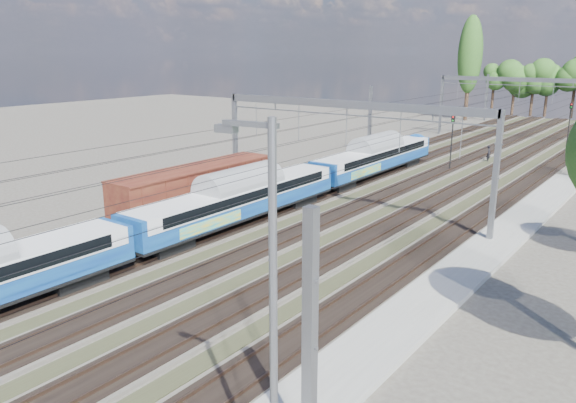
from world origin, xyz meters
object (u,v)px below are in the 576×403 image
Objects in this scene: freight_boxcar at (196,188)px; signal_far at (570,120)px; emu_train at (236,194)px; signal_near at (452,136)px; lamp_post at (270,315)px; worker at (489,154)px.

signal_far is at bearing 72.22° from freight_boxcar.
signal_near reaches higher than emu_train.
emu_train is 26.78m from lamp_post.
lamp_post is at bearing -40.48° from freight_boxcar.
emu_train reaches higher than freight_boxcar.
lamp_post is (13.38, -48.21, 2.27)m from signal_near.
signal_near is at bearing -84.99° from signal_far.
signal_near reaches higher than worker.
signal_far is 0.54× the size of lamp_post.
signal_far reaches higher than freight_boxcar.
signal_far is at bearing 67.36° from signal_near.
worker is at bearing 79.80° from emu_train.
emu_train is at bearing -105.35° from signal_near.
signal_far is (16.65, 51.93, 1.50)m from freight_boxcar.
lamp_post is (11.73, -56.15, 5.13)m from worker.
emu_train is at bearing -80.99° from signal_far.
freight_boxcar is 2.47× the size of signal_near.
lamp_post reaches higher than freight_boxcar.
emu_train is 37.63m from worker.
worker is (11.16, 36.61, -1.39)m from freight_boxcar.
freight_boxcar is at bearing 158.10° from worker.
signal_near is (9.51, 28.67, 1.47)m from freight_boxcar.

